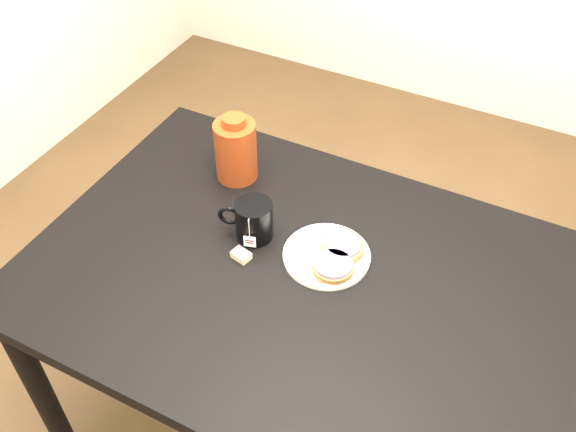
% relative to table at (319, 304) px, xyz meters
% --- Properties ---
extents(table, '(1.40, 0.90, 0.75)m').
position_rel_table_xyz_m(table, '(0.00, 0.00, 0.00)').
color(table, black).
rests_on(table, ground_plane).
extents(plate, '(0.21, 0.21, 0.02)m').
position_rel_table_xyz_m(plate, '(-0.02, 0.08, 0.09)').
color(plate, white).
rests_on(plate, table).
extents(bagel_back, '(0.15, 0.15, 0.03)m').
position_rel_table_xyz_m(bagel_back, '(0.01, 0.11, 0.11)').
color(bagel_back, brown).
rests_on(bagel_back, plate).
extents(bagel_front, '(0.13, 0.13, 0.03)m').
position_rel_table_xyz_m(bagel_front, '(0.02, 0.04, 0.11)').
color(bagel_front, brown).
rests_on(bagel_front, plate).
extents(mug, '(0.15, 0.12, 0.10)m').
position_rel_table_xyz_m(mug, '(-0.21, 0.06, 0.14)').
color(mug, black).
rests_on(mug, table).
extents(teabag_pouch, '(0.05, 0.04, 0.02)m').
position_rel_table_xyz_m(teabag_pouch, '(-0.20, -0.02, 0.09)').
color(teabag_pouch, '#C6B793').
rests_on(teabag_pouch, table).
extents(bagel_package, '(0.13, 0.13, 0.19)m').
position_rel_table_xyz_m(bagel_package, '(-0.37, 0.25, 0.17)').
color(bagel_package, '#5E1E0C').
rests_on(bagel_package, table).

